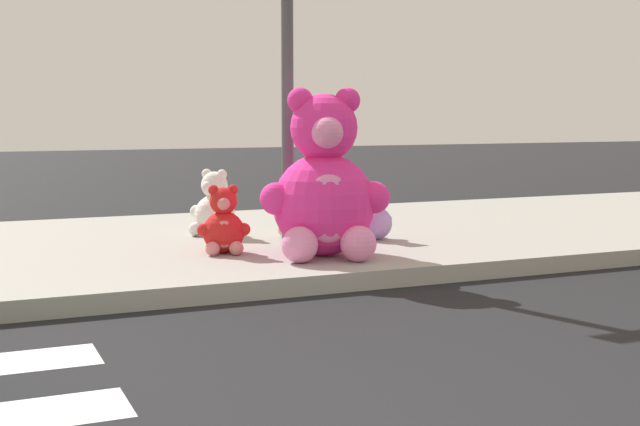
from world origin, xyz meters
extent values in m
cube|color=#9E9B93|center=(0.00, 5.20, 0.07)|extent=(28.00, 4.40, 0.15)
cylinder|color=#4C4C51|center=(1.00, 4.40, 1.75)|extent=(0.11, 0.11, 3.20)
sphere|color=#F22D93|center=(1.12, 3.85, 0.59)|extent=(0.88, 0.88, 0.88)
ellipsoid|color=pink|center=(1.02, 3.55, 0.59)|extent=(0.52, 0.33, 0.57)
sphere|color=#F22D93|center=(1.12, 3.85, 1.25)|extent=(0.58, 0.58, 0.58)
sphere|color=pink|center=(1.05, 3.61, 1.21)|extent=(0.26, 0.26, 0.26)
sphere|color=#F22D93|center=(1.31, 3.79, 1.48)|extent=(0.22, 0.22, 0.22)
sphere|color=#F22D93|center=(1.49, 3.62, 0.66)|extent=(0.28, 0.28, 0.28)
sphere|color=pink|center=(1.24, 3.42, 0.30)|extent=(0.30, 0.30, 0.30)
sphere|color=#F22D93|center=(0.92, 3.91, 1.48)|extent=(0.22, 0.22, 0.22)
sphere|color=#F22D93|center=(0.68, 3.87, 0.66)|extent=(0.28, 0.28, 0.28)
sphere|color=pink|center=(0.78, 3.56, 0.30)|extent=(0.30, 0.30, 0.30)
sphere|color=#B28CD8|center=(1.95, 4.49, 0.31)|extent=(0.32, 0.32, 0.32)
ellipsoid|color=silver|center=(1.94, 4.60, 0.31)|extent=(0.18, 0.08, 0.21)
sphere|color=#B28CD8|center=(1.95, 4.49, 0.55)|extent=(0.21, 0.21, 0.21)
sphere|color=silver|center=(1.94, 4.58, 0.54)|extent=(0.10, 0.10, 0.10)
sphere|color=#B28CD8|center=(1.87, 4.49, 0.63)|extent=(0.08, 0.08, 0.08)
sphere|color=#B28CD8|center=(1.79, 4.52, 0.33)|extent=(0.10, 0.10, 0.10)
sphere|color=silver|center=(1.85, 4.62, 0.20)|extent=(0.11, 0.11, 0.11)
sphere|color=#B28CD8|center=(2.02, 4.49, 0.63)|extent=(0.08, 0.08, 0.08)
sphere|color=#B28CD8|center=(2.10, 4.54, 0.33)|extent=(0.10, 0.10, 0.10)
sphere|color=silver|center=(2.03, 4.63, 0.20)|extent=(0.11, 0.11, 0.11)
sphere|color=red|center=(0.36, 4.31, 0.33)|extent=(0.37, 0.37, 0.37)
ellipsoid|color=#DB7B7B|center=(0.32, 4.18, 0.33)|extent=(0.22, 0.13, 0.24)
sphere|color=red|center=(0.36, 4.31, 0.61)|extent=(0.24, 0.24, 0.24)
sphere|color=#DB7B7B|center=(0.33, 4.21, 0.59)|extent=(0.11, 0.11, 0.11)
sphere|color=red|center=(0.44, 4.29, 0.71)|extent=(0.09, 0.09, 0.09)
sphere|color=red|center=(0.51, 4.22, 0.36)|extent=(0.12, 0.12, 0.12)
sphere|color=#DB7B7B|center=(0.42, 4.13, 0.21)|extent=(0.13, 0.13, 0.13)
sphere|color=red|center=(0.28, 4.33, 0.71)|extent=(0.09, 0.09, 0.09)
sphere|color=red|center=(0.18, 4.31, 0.36)|extent=(0.12, 0.12, 0.12)
sphere|color=#DB7B7B|center=(0.22, 4.18, 0.21)|extent=(0.13, 0.13, 0.13)
sphere|color=white|center=(0.61, 5.43, 0.35)|extent=(0.41, 0.41, 0.41)
ellipsoid|color=white|center=(0.49, 5.34, 0.35)|extent=(0.21, 0.23, 0.26)
sphere|color=white|center=(0.61, 5.43, 0.66)|extent=(0.27, 0.27, 0.27)
sphere|color=white|center=(0.52, 5.36, 0.64)|extent=(0.12, 0.12, 0.12)
sphere|color=white|center=(0.66, 5.35, 0.76)|extent=(0.10, 0.10, 0.10)
sphere|color=white|center=(0.69, 5.24, 0.38)|extent=(0.13, 0.13, 0.13)
sphere|color=white|center=(0.54, 5.23, 0.22)|extent=(0.14, 0.14, 0.14)
sphere|color=white|center=(0.55, 5.50, 0.76)|extent=(0.10, 0.10, 0.10)
sphere|color=white|center=(0.45, 5.55, 0.38)|extent=(0.13, 0.13, 0.13)
sphere|color=white|center=(0.40, 5.41, 0.22)|extent=(0.14, 0.14, 0.14)
sphere|color=tan|center=(1.43, 4.99, 0.37)|extent=(0.44, 0.44, 0.44)
ellipsoid|color=beige|center=(1.31, 5.09, 0.37)|extent=(0.23, 0.25, 0.29)
sphere|color=tan|center=(1.43, 4.99, 0.70)|extent=(0.29, 0.29, 0.29)
sphere|color=beige|center=(1.34, 5.07, 0.68)|extent=(0.13, 0.13, 0.13)
sphere|color=tan|center=(1.36, 4.91, 0.82)|extent=(0.11, 0.11, 0.11)
sphere|color=tan|center=(1.25, 4.86, 0.40)|extent=(0.14, 0.14, 0.14)
sphere|color=beige|center=(1.21, 5.02, 0.23)|extent=(0.15, 0.15, 0.15)
sphere|color=tan|center=(1.50, 5.07, 0.82)|extent=(0.11, 0.11, 0.11)
sphere|color=tan|center=(1.52, 5.19, 0.40)|extent=(0.14, 0.14, 0.14)
sphere|color=beige|center=(1.37, 5.20, 0.23)|extent=(0.15, 0.15, 0.15)
camera|label=1|loc=(-1.81, -2.83, 1.37)|focal=47.95mm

